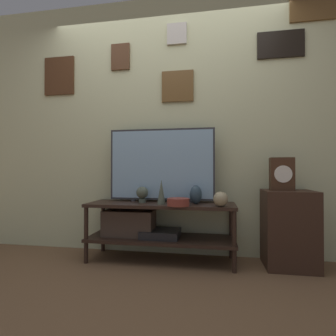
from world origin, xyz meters
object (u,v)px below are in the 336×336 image
Objects in this scene: vase_wide_bowl at (178,202)px; decorative_bust at (142,193)px; mantel_clock at (282,174)px; vase_round_glass at (221,199)px; television at (161,164)px; vase_urn_stoneware at (196,195)px; vase_slim_bronze at (161,192)px.

vase_wide_bowl is 1.26× the size of decorative_bust.
vase_wide_bowl is 0.67× the size of mantel_clock.
vase_round_glass is at bearing -10.74° from decorative_bust.
mantel_clock is at bearing 11.99° from vase_wide_bowl.
vase_urn_stoneware is at bearing -18.32° from television.
television is 5.30× the size of vase_wide_bowl.
vase_round_glass is 0.75m from decorative_bust.
vase_urn_stoneware is at bearing 45.59° from vase_wide_bowl.
vase_urn_stoneware is 0.52m from decorative_bust.
vase_urn_stoneware is 1.11× the size of decorative_bust.
vase_slim_bronze reaches higher than vase_wide_bowl.
mantel_clock reaches higher than vase_wide_bowl.
mantel_clock is (1.28, 0.03, 0.19)m from decorative_bust.
television reaches higher than decorative_bust.
vase_slim_bronze is at bearing -78.78° from television.
mantel_clock is at bearing 3.44° from vase_urn_stoneware.
television is at bearing 101.22° from vase_slim_bronze.
vase_round_glass reaches higher than vase_wide_bowl.
television is at bearing 156.88° from vase_round_glass.
television is 1.12m from mantel_clock.
decorative_bust is 0.53× the size of mantel_clock.
television reaches higher than mantel_clock.
television is at bearing 31.72° from decorative_bust.
vase_slim_bronze is at bearing 153.30° from vase_wide_bowl.
vase_urn_stoneware is 1.35× the size of vase_round_glass.
vase_urn_stoneware is (0.14, 0.15, 0.05)m from vase_wide_bowl.
vase_urn_stoneware reaches higher than vase_wide_bowl.
mantel_clock reaches higher than vase_round_glass.
vase_round_glass is at bearing -23.12° from television.
television is 8.15× the size of vase_round_glass.
vase_slim_bronze is 1.75× the size of vase_round_glass.
vase_slim_bronze is 1.10m from mantel_clock.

